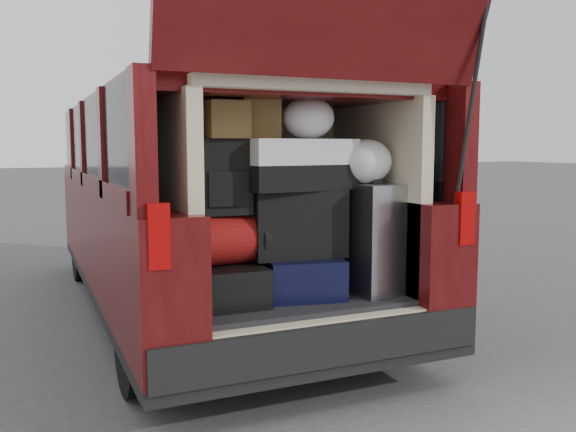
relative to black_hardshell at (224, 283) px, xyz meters
name	(u,v)px	position (x,y,z in m)	size (l,w,h in m)	color
ground	(301,395)	(0.40, -0.18, -0.66)	(80.00, 80.00, 0.00)	#3D3D40
minivan	(207,208)	(0.40, 1.68, 0.25)	(1.90, 5.35, 2.77)	black
load_floor	(282,335)	(0.40, 0.10, -0.38)	(1.24, 1.05, 0.55)	black
black_hardshell	(224,283)	(0.00, 0.00, 0.00)	(0.39, 0.54, 0.22)	black
navy_hardshell	(300,275)	(0.47, 0.00, 0.01)	(0.43, 0.53, 0.23)	black
silver_roller	(367,238)	(0.87, -0.10, 0.22)	(0.27, 0.43, 0.65)	silver
red_duffel	(227,239)	(0.02, -0.01, 0.25)	(0.43, 0.28, 0.28)	maroon
black_soft_case	(295,223)	(0.44, 0.00, 0.32)	(0.54, 0.33, 0.39)	black
backpack	(223,177)	(0.01, -0.01, 0.60)	(0.29, 0.18, 0.42)	black
twotone_duffel	(297,164)	(0.44, -0.02, 0.66)	(0.65, 0.34, 0.29)	white
grocery_sack_lower	(227,120)	(0.02, -0.03, 0.91)	(0.22, 0.18, 0.20)	olive
grocery_sack_upper	(259,120)	(0.24, 0.06, 0.91)	(0.22, 0.18, 0.22)	olive
plastic_bag_center	(308,118)	(0.52, -0.01, 0.93)	(0.30, 0.28, 0.24)	white
plastic_bag_right	(367,161)	(0.85, -0.11, 0.67)	(0.30, 0.28, 0.26)	white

